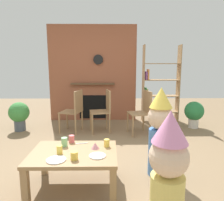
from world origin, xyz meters
The scene contains 20 objects.
ground_plane centered at (0.00, 0.00, 0.00)m, with size 12.00×12.00×0.00m, color #846B4C.
brick_fireplace_feature centered at (-0.31, 2.60, 1.19)m, with size 2.20×0.28×2.40m.
bookshelf centered at (1.34, 2.40, 0.88)m, with size 0.90×0.28×1.90m.
coffee_table centered at (-0.30, -0.53, 0.37)m, with size 0.98×0.71×0.44m.
paper_cup_near_left centered at (-0.44, -0.36, 0.50)m, with size 0.07×0.07×0.11m, color #8CD18C.
paper_cup_near_right centered at (-0.26, -0.73, 0.49)m, with size 0.08×0.08×0.09m, color #F2CC4C.
paper_cup_center centered at (-0.45, -0.59, 0.49)m, with size 0.06×0.06×0.10m, color #F2CC4C.
paper_cup_far_left centered at (0.08, -0.38, 0.49)m, with size 0.07×0.07×0.09m, color #F2CC4C.
paper_cup_far_right centered at (-0.38, -0.24, 0.49)m, with size 0.07×0.07×0.09m, color #E5666B.
paper_plate_front centered at (-0.02, -0.65, 0.45)m, with size 0.19×0.19×0.01m, color white.
paper_plate_rear centered at (-0.45, -0.75, 0.45)m, with size 0.21×0.21×0.01m, color white.
birthday_cake_slice centered at (-0.06, -0.44, 0.48)m, with size 0.10×0.10×0.07m, color pink.
table_fork centered at (-0.24, -0.28, 0.45)m, with size 0.15×0.02×0.01m, color silver.
child_with_cone_hat centered at (0.56, -1.33, 0.58)m, with size 0.31×0.31×1.10m.
child_in_pink centered at (0.75, -0.25, 0.61)m, with size 0.32×0.32×1.16m.
dining_chair_left centered at (-0.62, 1.52, 0.51)m, with size 0.49×0.49×0.90m.
dining_chair_middle centered at (0.00, 1.55, 0.51)m, with size 0.47×0.47×0.90m.
dining_chair_right centered at (0.80, 1.40, 0.51)m, with size 0.47×0.47×0.90m.
potted_plant_tall centered at (2.03, 1.81, 0.36)m, with size 0.43×0.43×0.60m.
potted_plant_short centered at (-1.85, 1.65, 0.37)m, with size 0.43×0.43×0.63m.
Camera 1 is at (0.11, -2.81, 1.44)m, focal length 33.59 mm.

